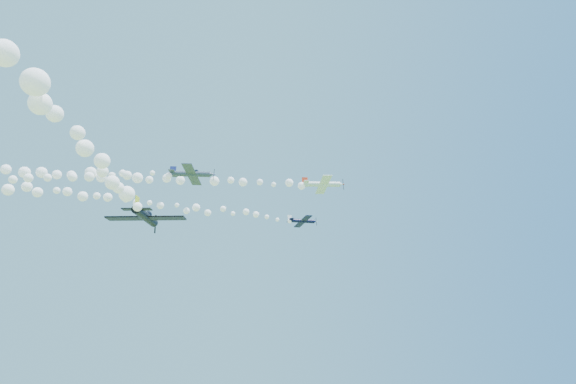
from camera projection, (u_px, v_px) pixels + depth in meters
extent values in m
cylinder|color=white|center=(322.00, 184.00, 88.02)|extent=(6.77, 1.18, 1.20)
cone|color=white|center=(341.00, 184.00, 88.47)|extent=(0.85, 0.92, 0.93)
cone|color=#AE2A13|center=(344.00, 184.00, 88.53)|extent=(0.36, 0.33, 0.33)
cube|color=black|center=(343.00, 184.00, 88.51)|extent=(0.14, 0.25, 2.13)
cube|color=white|center=(323.00, 185.00, 88.00)|extent=(2.29, 8.38, 0.53)
cube|color=white|center=(306.00, 184.00, 87.67)|extent=(1.17, 2.97, 0.23)
cube|color=#AE2A13|center=(305.00, 181.00, 87.91)|extent=(1.11, 0.23, 1.38)
sphere|color=black|center=(327.00, 182.00, 88.31)|extent=(0.89, 0.89, 0.87)
cylinder|color=#0C0E34|center=(302.00, 221.00, 92.73)|extent=(5.27, 1.95, 1.07)
cone|color=#0C0E34|center=(315.00, 222.00, 93.73)|extent=(0.80, 0.83, 0.74)
cone|color=silver|center=(317.00, 222.00, 93.87)|extent=(0.33, 0.30, 0.26)
cube|color=black|center=(316.00, 222.00, 93.83)|extent=(0.19, 0.22, 1.65)
cube|color=#0C0E34|center=(303.00, 221.00, 92.77)|extent=(2.37, 6.55, 0.63)
cube|color=#0C0E34|center=(290.00, 220.00, 91.92)|extent=(1.11, 2.35, 0.27)
cube|color=silver|center=(290.00, 218.00, 92.09)|extent=(0.90, 0.28, 1.10)
sphere|color=black|center=(305.00, 220.00, 93.13)|extent=(0.77, 0.76, 0.70)
cylinder|color=#3E485A|center=(190.00, 174.00, 73.02)|extent=(6.10, 1.94, 1.10)
cone|color=#3E485A|center=(212.00, 174.00, 72.86)|extent=(0.87, 0.93, 0.83)
cone|color=navy|center=(215.00, 175.00, 72.83)|extent=(0.36, 0.33, 0.29)
cube|color=black|center=(214.00, 175.00, 72.84)|extent=(0.18, 0.21, 1.91)
cube|color=#3E485A|center=(192.00, 175.00, 72.96)|extent=(3.12, 7.57, 0.51)
cube|color=#3E485A|center=(173.00, 173.00, 73.17)|extent=(1.41, 2.73, 0.22)
cube|color=navy|center=(173.00, 170.00, 73.40)|extent=(1.01, 0.34, 1.25)
sphere|color=black|center=(196.00, 172.00, 73.13)|extent=(0.90, 0.89, 0.78)
cylinder|color=black|center=(145.00, 216.00, 49.60)|extent=(2.06, 6.68, 1.59)
cone|color=black|center=(154.00, 223.00, 53.03)|extent=(1.01, 0.99, 0.95)
cone|color=yellow|center=(156.00, 224.00, 53.50)|extent=(0.36, 0.41, 0.34)
cube|color=black|center=(155.00, 224.00, 53.37)|extent=(0.22, 0.29, 2.07)
cube|color=black|center=(146.00, 218.00, 49.83)|extent=(8.26, 3.12, 0.40)
cube|color=black|center=(137.00, 209.00, 46.77)|extent=(2.97, 1.45, 0.21)
cube|color=yellow|center=(137.00, 203.00, 46.85)|extent=(0.33, 1.16, 1.41)
sphere|color=black|center=(148.00, 214.00, 50.61)|extent=(0.94, 0.99, 0.87)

